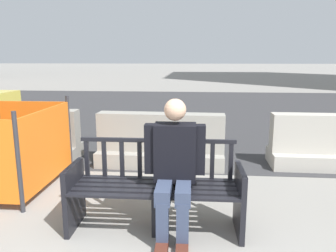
# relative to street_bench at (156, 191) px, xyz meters

# --- Properties ---
(street_asphalt) EXTENTS (120.00, 12.00, 0.01)m
(street_asphalt) POSITION_rel_street_bench_xyz_m (-0.23, 7.60, -0.39)
(street_asphalt) COLOR #333335
(street_asphalt) RESTS_ON ground
(street_bench) EXTENTS (1.70, 0.55, 0.88)m
(street_bench) POSITION_rel_street_bench_xyz_m (0.00, 0.00, 0.00)
(street_bench) COLOR black
(street_bench) RESTS_ON ground
(seated_person) EXTENTS (0.58, 0.72, 1.31)m
(seated_person) POSITION_rel_street_bench_xyz_m (0.19, -0.06, 0.29)
(seated_person) COLOR black
(seated_person) RESTS_ON ground
(jersey_barrier_centre) EXTENTS (2.02, 0.75, 0.84)m
(jersey_barrier_centre) POSITION_rel_street_bench_xyz_m (-0.16, 2.00, -0.06)
(jersey_barrier_centre) COLOR gray
(jersey_barrier_centre) RESTS_ON ground
(jersey_barrier_left) EXTENTS (2.02, 0.75, 0.84)m
(jersey_barrier_left) POSITION_rel_street_bench_xyz_m (-2.57, 2.15, -0.06)
(jersey_barrier_left) COLOR gray
(jersey_barrier_left) RESTS_ON ground
(jersey_barrier_right) EXTENTS (2.01, 0.71, 0.84)m
(jersey_barrier_right) POSITION_rel_street_bench_xyz_m (2.58, 2.11, -0.06)
(jersey_barrier_right) COLOR #ADA89E
(jersey_barrier_right) RESTS_ON ground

